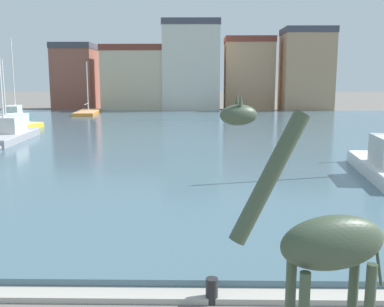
# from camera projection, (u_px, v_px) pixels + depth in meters

# --- Properties ---
(harbor_water) EXTENTS (82.77, 49.23, 0.27)m
(harbor_water) POSITION_uv_depth(u_px,v_px,m) (171.00, 135.00, 33.22)
(harbor_water) COLOR #476675
(harbor_water) RESTS_ON ground
(quay_edge_coping) EXTENTS (82.77, 0.50, 0.12)m
(quay_edge_coping) POSITION_uv_depth(u_px,v_px,m) (91.00, 295.00, 8.72)
(quay_edge_coping) COLOR #ADA89E
(quay_edge_coping) RESTS_ON ground
(giraffe_statue) EXTENTS (2.33, 1.00, 4.15)m
(giraffe_statue) POSITION_uv_depth(u_px,v_px,m) (324.00, 249.00, 5.69)
(giraffe_statue) COLOR #3D4C38
(giraffe_statue) RESTS_ON ground
(sailboat_grey) EXTENTS (2.57, 8.19, 7.25)m
(sailboat_grey) POSITION_uv_depth(u_px,v_px,m) (5.00, 137.00, 28.41)
(sailboat_grey) COLOR #939399
(sailboat_grey) RESTS_ON ground
(sailboat_teal) EXTENTS (3.75, 9.60, 8.23)m
(sailboat_teal) POSITION_uv_depth(u_px,v_px,m) (16.00, 117.00, 43.32)
(sailboat_teal) COLOR teal
(sailboat_teal) RESTS_ON ground
(sailboat_orange) EXTENTS (3.08, 9.38, 6.31)m
(sailboat_orange) POSITION_uv_depth(u_px,v_px,m) (89.00, 113.00, 52.47)
(sailboat_orange) COLOR orange
(sailboat_orange) RESTS_ON ground
(sailboat_yellow) EXTENTS (3.98, 6.75, 5.80)m
(sailboat_yellow) POSITION_uv_depth(u_px,v_px,m) (7.00, 128.00, 34.67)
(sailboat_yellow) COLOR gold
(sailboat_yellow) RESTS_ON ground
(mooring_bollard) EXTENTS (0.24, 0.24, 0.50)m
(mooring_bollard) POSITION_uv_depth(u_px,v_px,m) (212.00, 291.00, 8.50)
(mooring_bollard) COLOR #232326
(mooring_bollard) RESTS_ON ground
(townhouse_end_terrace) EXTENTS (5.62, 7.21, 9.19)m
(townhouse_end_terrace) POSITION_uv_depth(u_px,v_px,m) (77.00, 77.00, 62.54)
(townhouse_end_terrace) COLOR #8E5142
(townhouse_end_terrace) RESTS_ON ground
(townhouse_wide_warehouse) EXTENTS (8.41, 6.01, 8.73)m
(townhouse_wide_warehouse) POSITION_uv_depth(u_px,v_px,m) (135.00, 78.00, 59.37)
(townhouse_wide_warehouse) COLOR #C6B293
(townhouse_wide_warehouse) RESTS_ON ground
(townhouse_narrow_midrow) EXTENTS (7.55, 7.43, 11.90)m
(townhouse_narrow_midrow) POSITION_uv_depth(u_px,v_px,m) (191.00, 67.00, 59.36)
(townhouse_narrow_midrow) COLOR beige
(townhouse_narrow_midrow) RESTS_ON ground
(townhouse_corner_house) EXTENTS (6.72, 5.10, 9.95)m
(townhouse_corner_house) POSITION_uv_depth(u_px,v_px,m) (249.00, 74.00, 60.62)
(townhouse_corner_house) COLOR tan
(townhouse_corner_house) RESTS_ON ground
(townhouse_tall_gabled) EXTENTS (6.55, 5.75, 10.93)m
(townhouse_tall_gabled) POSITION_uv_depth(u_px,v_px,m) (306.00, 70.00, 58.63)
(townhouse_tall_gabled) COLOR tan
(townhouse_tall_gabled) RESTS_ON ground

